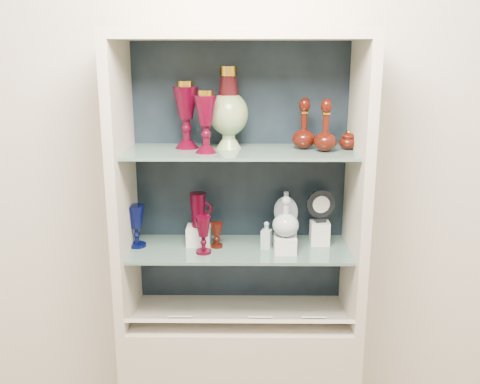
{
  "coord_description": "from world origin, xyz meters",
  "views": [
    {
      "loc": [
        0.02,
        -0.58,
        1.86
      ],
      "look_at": [
        0.0,
        1.53,
        1.3
      ],
      "focal_mm": 40.0,
      "sensor_mm": 36.0,
      "label": 1
    }
  ],
  "objects_px": {
    "ruby_goblet_small": "(217,235)",
    "ruby_decanter_b": "(304,122)",
    "pedestal_lamp_right": "(206,122)",
    "lidded_bowl": "(348,139)",
    "ruby_goblet_tall": "(203,235)",
    "clear_square_bottle": "(266,235)",
    "ruby_decanter_a": "(326,122)",
    "pedestal_lamp_left": "(186,115)",
    "clear_round_decanter": "(286,217)",
    "cobalt_goblet": "(136,226)",
    "flat_flask": "(286,207)",
    "ruby_pitcher": "(198,210)",
    "cameo_medallion": "(321,206)",
    "enamel_urn": "(229,108)"
  },
  "relations": [
    {
      "from": "ruby_goblet_small",
      "to": "ruby_decanter_b",
      "type": "bearing_deg",
      "value": 4.27
    },
    {
      "from": "pedestal_lamp_right",
      "to": "lidded_bowl",
      "type": "xyz_separation_m",
      "value": [
        0.57,
        0.08,
        -0.08
      ]
    },
    {
      "from": "ruby_goblet_tall",
      "to": "clear_square_bottle",
      "type": "distance_m",
      "value": 0.27
    },
    {
      "from": "ruby_decanter_b",
      "to": "lidded_bowl",
      "type": "xyz_separation_m",
      "value": [
        0.18,
        -0.01,
        -0.07
      ]
    },
    {
      "from": "ruby_goblet_tall",
      "to": "ruby_decanter_a",
      "type": "bearing_deg",
      "value": 4.41
    },
    {
      "from": "pedestal_lamp_left",
      "to": "ruby_decanter_b",
      "type": "distance_m",
      "value": 0.48
    },
    {
      "from": "lidded_bowl",
      "to": "ruby_goblet_small",
      "type": "bearing_deg",
      "value": -177.97
    },
    {
      "from": "pedestal_lamp_right",
      "to": "ruby_decanter_a",
      "type": "height_order",
      "value": "pedestal_lamp_right"
    },
    {
      "from": "ruby_decanter_b",
      "to": "clear_round_decanter",
      "type": "xyz_separation_m",
      "value": [
        -0.07,
        -0.08,
        -0.38
      ]
    },
    {
      "from": "ruby_decanter_b",
      "to": "cobalt_goblet",
      "type": "relative_size",
      "value": 1.21
    },
    {
      "from": "ruby_goblet_small",
      "to": "ruby_decanter_a",
      "type": "bearing_deg",
      "value": -4.02
    },
    {
      "from": "ruby_goblet_tall",
      "to": "flat_flask",
      "type": "height_order",
      "value": "flat_flask"
    },
    {
      "from": "lidded_bowl",
      "to": "ruby_decanter_a",
      "type": "bearing_deg",
      "value": -153.73
    },
    {
      "from": "cobalt_goblet",
      "to": "ruby_pitcher",
      "type": "xyz_separation_m",
      "value": [
        0.26,
        0.03,
        0.06
      ]
    },
    {
      "from": "clear_round_decanter",
      "to": "cameo_medallion",
      "type": "bearing_deg",
      "value": 33.16
    },
    {
      "from": "ruby_decanter_b",
      "to": "ruby_goblet_small",
      "type": "bearing_deg",
      "value": -175.73
    },
    {
      "from": "lidded_bowl",
      "to": "cameo_medallion",
      "type": "height_order",
      "value": "lidded_bowl"
    },
    {
      "from": "clear_round_decanter",
      "to": "cameo_medallion",
      "type": "distance_m",
      "value": 0.19
    },
    {
      "from": "pedestal_lamp_right",
      "to": "lidded_bowl",
      "type": "height_order",
      "value": "pedestal_lamp_right"
    },
    {
      "from": "ruby_goblet_small",
      "to": "clear_square_bottle",
      "type": "height_order",
      "value": "clear_square_bottle"
    },
    {
      "from": "ruby_pitcher",
      "to": "ruby_goblet_small",
      "type": "bearing_deg",
      "value": -19.48
    },
    {
      "from": "ruby_decanter_a",
      "to": "cobalt_goblet",
      "type": "relative_size",
      "value": 1.29
    },
    {
      "from": "ruby_pitcher",
      "to": "lidded_bowl",
      "type": "bearing_deg",
      "value": 2.68
    },
    {
      "from": "cobalt_goblet",
      "to": "ruby_decanter_b",
      "type": "bearing_deg",
      "value": 1.71
    },
    {
      "from": "ruby_decanter_b",
      "to": "flat_flask",
      "type": "bearing_deg",
      "value": 157.26
    },
    {
      "from": "ruby_pitcher",
      "to": "flat_flask",
      "type": "relative_size",
      "value": 1.02
    },
    {
      "from": "enamel_urn",
      "to": "ruby_goblet_small",
      "type": "height_order",
      "value": "enamel_urn"
    },
    {
      "from": "pedestal_lamp_right",
      "to": "ruby_goblet_small",
      "type": "relative_size",
      "value": 2.29
    },
    {
      "from": "pedestal_lamp_left",
      "to": "clear_round_decanter",
      "type": "bearing_deg",
      "value": -13.97
    },
    {
      "from": "flat_flask",
      "to": "cameo_medallion",
      "type": "xyz_separation_m",
      "value": [
        0.15,
        -0.01,
        0.01
      ]
    },
    {
      "from": "ruby_decanter_a",
      "to": "ruby_pitcher",
      "type": "distance_m",
      "value": 0.65
    },
    {
      "from": "flat_flask",
      "to": "clear_square_bottle",
      "type": "bearing_deg",
      "value": -128.56
    },
    {
      "from": "pedestal_lamp_left",
      "to": "clear_square_bottle",
      "type": "xyz_separation_m",
      "value": [
        0.33,
        -0.05,
        -0.5
      ]
    },
    {
      "from": "pedestal_lamp_left",
      "to": "ruby_decanter_b",
      "type": "height_order",
      "value": "pedestal_lamp_left"
    },
    {
      "from": "cobalt_goblet",
      "to": "ruby_goblet_small",
      "type": "distance_m",
      "value": 0.34
    },
    {
      "from": "ruby_decanter_a",
      "to": "lidded_bowl",
      "type": "relative_size",
      "value": 2.87
    },
    {
      "from": "ruby_goblet_small",
      "to": "flat_flask",
      "type": "height_order",
      "value": "flat_flask"
    },
    {
      "from": "clear_square_bottle",
      "to": "lidded_bowl",
      "type": "bearing_deg",
      "value": 5.03
    },
    {
      "from": "pedestal_lamp_left",
      "to": "pedestal_lamp_right",
      "type": "bearing_deg",
      "value": -49.7
    },
    {
      "from": "ruby_goblet_tall",
      "to": "cameo_medallion",
      "type": "relative_size",
      "value": 1.09
    },
    {
      "from": "ruby_decanter_b",
      "to": "clear_square_bottle",
      "type": "distance_m",
      "value": 0.5
    },
    {
      "from": "pedestal_lamp_left",
      "to": "ruby_goblet_tall",
      "type": "height_order",
      "value": "pedestal_lamp_left"
    },
    {
      "from": "flat_flask",
      "to": "ruby_decanter_a",
      "type": "bearing_deg",
      "value": -15.94
    },
    {
      "from": "lidded_bowl",
      "to": "ruby_goblet_small",
      "type": "relative_size",
      "value": 0.77
    },
    {
      "from": "flat_flask",
      "to": "clear_round_decanter",
      "type": "xyz_separation_m",
      "value": [
        -0.01,
        -0.11,
        -0.01
      ]
    },
    {
      "from": "ruby_decanter_a",
      "to": "enamel_urn",
      "type": "bearing_deg",
      "value": 169.5
    },
    {
      "from": "ruby_decanter_b",
      "to": "cobalt_goblet",
      "type": "height_order",
      "value": "ruby_decanter_b"
    },
    {
      "from": "flat_flask",
      "to": "pedestal_lamp_left",
      "type": "bearing_deg",
      "value": -164.16
    },
    {
      "from": "ruby_decanter_a",
      "to": "pedestal_lamp_right",
      "type": "bearing_deg",
      "value": -176.51
    },
    {
      "from": "pedestal_lamp_left",
      "to": "lidded_bowl",
      "type": "bearing_deg",
      "value": -2.15
    }
  ]
}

